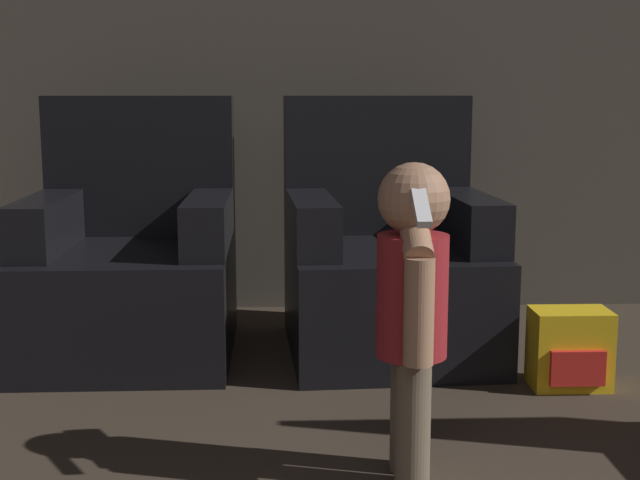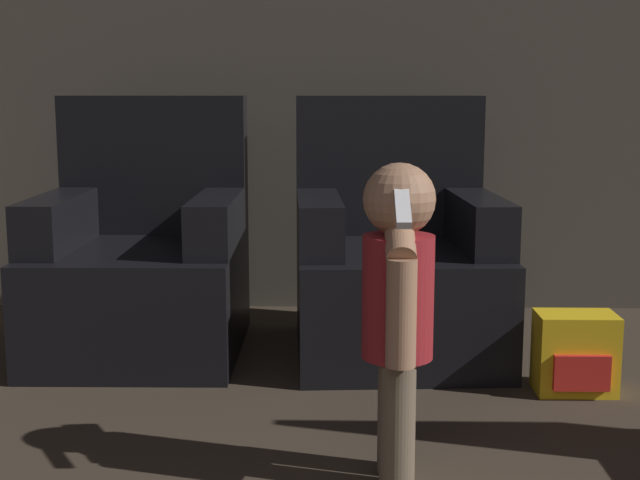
# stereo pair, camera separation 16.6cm
# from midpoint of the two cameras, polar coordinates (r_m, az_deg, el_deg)

# --- Properties ---
(wall_back) EXTENTS (8.40, 0.05, 2.60)m
(wall_back) POSITION_cam_midpoint_polar(r_m,az_deg,el_deg) (4.18, -3.44, 13.36)
(wall_back) COLOR #51493F
(wall_back) RESTS_ON ground_plane
(armchair_left) EXTENTS (0.78, 0.86, 1.00)m
(armchair_left) POSITION_cam_midpoint_polar(r_m,az_deg,el_deg) (3.59, -13.26, -1.72)
(armchair_left) COLOR black
(armchair_left) RESTS_ON ground_plane
(armchair_right) EXTENTS (0.82, 0.90, 1.00)m
(armchair_right) POSITION_cam_midpoint_polar(r_m,az_deg,el_deg) (3.53, 2.88, -1.65)
(armchair_right) COLOR black
(armchair_right) RESTS_ON ground_plane
(person_toddler) EXTENTS (0.19, 0.33, 0.85)m
(person_toddler) POSITION_cam_midpoint_polar(r_m,az_deg,el_deg) (2.31, 3.79, -3.63)
(person_toddler) COLOR brown
(person_toddler) RESTS_ON ground_plane
(toy_backpack) EXTENTS (0.27, 0.19, 0.28)m
(toy_backpack) POSITION_cam_midpoint_polar(r_m,az_deg,el_deg) (3.21, 14.21, -6.81)
(toy_backpack) COLOR yellow
(toy_backpack) RESTS_ON ground_plane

